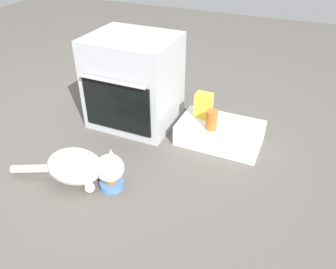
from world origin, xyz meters
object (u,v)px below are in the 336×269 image
Objects in this scene: cat at (82,167)px; snack_bag at (203,105)px; pantry_cabinet at (220,133)px; sauce_jar at (212,120)px; oven at (134,82)px; food_bowl at (112,183)px.

snack_bag is at bearing 45.59° from cat.
pantry_cabinet is 4.23× the size of sauce_jar.
cat reaches higher than pantry_cabinet.
snack_bag is (0.55, 0.04, -0.10)m from oven.
oven reaches higher than pantry_cabinet.
food_bowl is 0.88m from snack_bag.
cat is 0.91m from sauce_jar.
pantry_cabinet is at bearing -20.22° from snack_bag.
food_bowl is 0.20× the size of cat.
cat is at bearing -129.48° from pantry_cabinet.
sauce_jar is (-0.05, -0.09, 0.15)m from pantry_cabinet.
sauce_jar is at bearing -52.85° from snack_bag.
food_bowl is 0.80m from sauce_jar.
cat is 5.23× the size of sauce_jar.
oven is 0.75m from pantry_cabinet.
food_bowl is at bearing -72.51° from oven.
cat is at bearing -130.60° from sauce_jar.
cat is (-0.64, -0.78, 0.06)m from pantry_cabinet.
oven reaches higher than sauce_jar.
pantry_cabinet is at bearing 57.44° from food_bowl.
cat is at bearing -120.16° from snack_bag.
snack_bag is at bearing 68.40° from food_bowl.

